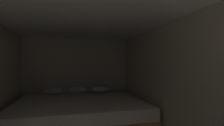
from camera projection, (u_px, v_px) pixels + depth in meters
name	position (u px, v px, depth m)	size (l,w,h in m)	color
wall_back	(77.00, 78.00, 4.72)	(2.77, 0.05, 2.09)	beige
wall_right	(180.00, 90.00, 2.60)	(0.05, 4.98, 2.09)	beige
ceiling_slab	(87.00, 10.00, 2.28)	(2.77, 4.98, 0.05)	white
bed	(80.00, 116.00, 3.66)	(2.55, 2.06, 0.84)	tan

